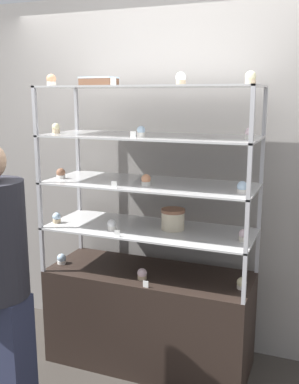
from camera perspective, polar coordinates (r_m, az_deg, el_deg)
ground_plane at (r=3.48m, az=-0.00°, el=-20.65°), size 20.00×20.00×0.00m
back_wall at (r=3.37m, az=2.59°, el=2.12°), size 8.00×0.05×2.60m
display_base at (r=3.31m, az=-0.00°, el=-15.62°), size 1.41×0.55×0.69m
display_riser_lower at (r=3.06m, az=-0.00°, el=-4.92°), size 1.41×0.55×0.31m
display_riser_middle at (r=2.99m, az=-0.00°, el=0.86°), size 1.41×0.55×0.31m
display_riser_upper at (r=2.94m, az=-0.00°, el=6.88°), size 1.41×0.55×0.31m
display_riser_top at (r=2.93m, az=-0.00°, el=13.02°), size 1.41×0.55×0.31m
layer_cake_centerpiece at (r=3.02m, az=3.00°, el=-3.45°), size 0.16×0.16×0.14m
sheet_cake_frosted at (r=3.07m, az=-6.45°, el=13.77°), size 0.23×0.14×0.06m
cupcake_0 at (r=3.36m, az=-11.11°, el=-8.35°), size 0.06×0.06×0.07m
cupcake_1 at (r=3.03m, az=-0.88°, el=-10.39°), size 0.06×0.06×0.07m
cupcake_2 at (r=2.95m, az=11.64°, el=-11.31°), size 0.06×0.06×0.07m
price_tag_0 at (r=2.91m, az=-0.49°, el=-11.63°), size 0.04×0.00×0.04m
cupcake_3 at (r=3.24m, az=-11.71°, el=-3.24°), size 0.06×0.06×0.07m
cupcake_4 at (r=3.01m, az=-4.83°, el=-4.20°), size 0.06×0.06×0.07m
cupcake_5 at (r=2.85m, az=11.84°, el=-5.41°), size 0.06×0.06×0.07m
price_tag_1 at (r=2.88m, az=-4.13°, el=-5.28°), size 0.04×0.00×0.04m
cupcake_6 at (r=3.19m, az=-11.20°, el=2.30°), size 0.06×0.06×0.07m
cupcake_7 at (r=2.89m, az=-0.45°, el=1.53°), size 0.06×0.06×0.07m
cupcake_8 at (r=2.71m, az=11.69°, el=0.56°), size 0.06×0.06×0.07m
price_tag_2 at (r=2.81m, az=-4.52°, el=0.90°), size 0.04×0.00×0.04m
cupcake_9 at (r=3.16m, az=-11.80°, el=7.92°), size 0.05×0.05×0.07m
cupcake_10 at (r=2.80m, az=-1.12°, el=7.67°), size 0.05×0.05×0.07m
cupcake_11 at (r=2.71m, az=12.57°, el=7.24°), size 0.05×0.05×0.07m
price_tag_3 at (r=2.71m, az=-2.10°, el=7.25°), size 0.04×0.00×0.04m
cupcake_12 at (r=3.11m, az=-12.36°, el=13.69°), size 0.06×0.06×0.08m
cupcake_13 at (r=2.79m, az=4.01°, el=14.14°), size 0.06×0.06×0.08m
cupcake_14 at (r=2.72m, az=12.72°, el=13.95°), size 0.06×0.06×0.08m
price_tag_4 at (r=2.75m, az=-4.62°, el=13.86°), size 0.04×0.00×0.04m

